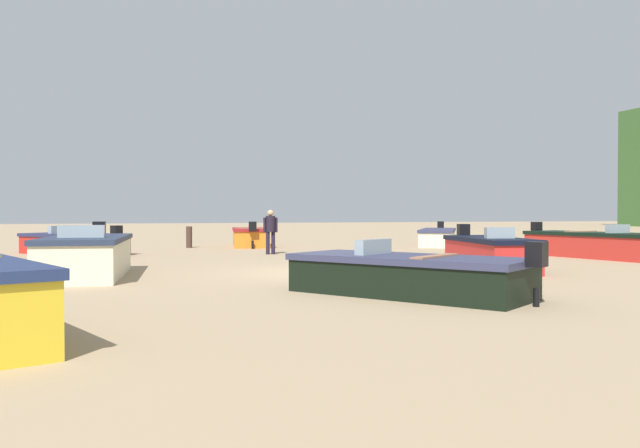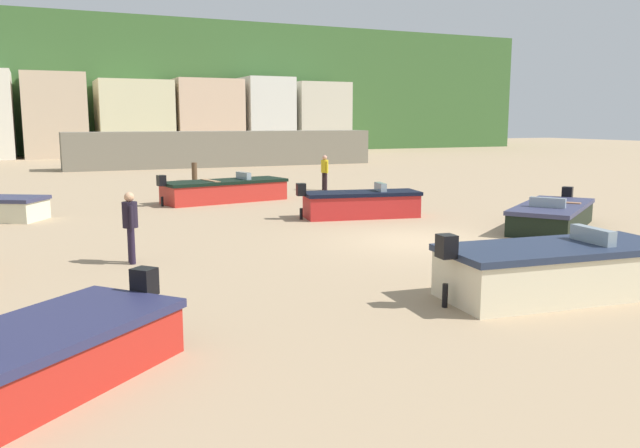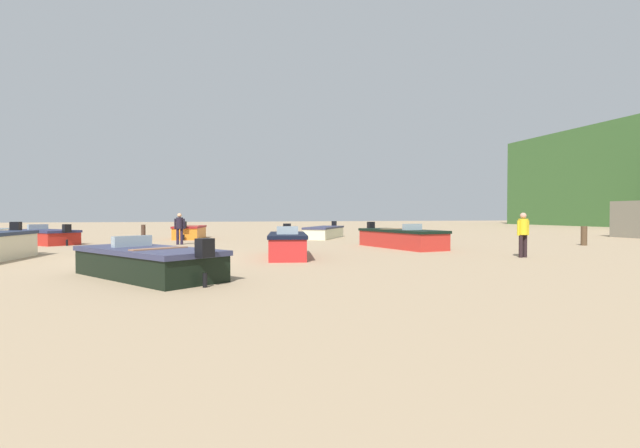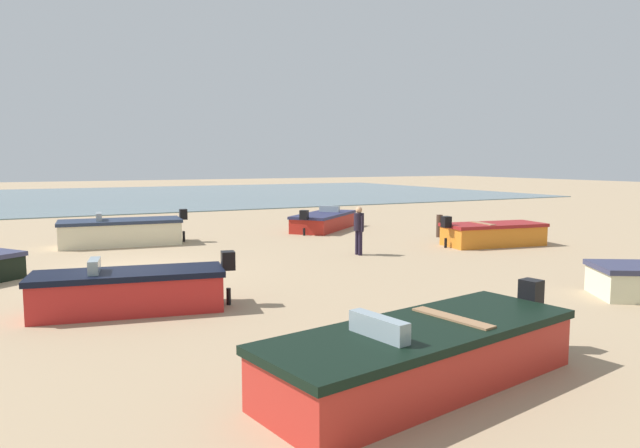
{
  "view_description": "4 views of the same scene",
  "coord_description": "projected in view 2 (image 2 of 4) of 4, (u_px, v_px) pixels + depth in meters",
  "views": [
    {
      "loc": [
        15.48,
        -4.87,
        1.51
      ],
      "look_at": [
        1.15,
        -0.39,
        1.25
      ],
      "focal_mm": 36.13,
      "sensor_mm": 36.0,
      "label": 1
    },
    {
      "loc": [
        -9.25,
        -14.3,
        3.19
      ],
      "look_at": [
        -3.27,
        -0.84,
        0.81
      ],
      "focal_mm": 36.0,
      "sensor_mm": 36.0,
      "label": 2
    },
    {
      "loc": [
        16.29,
        1.45,
        1.56
      ],
      "look_at": [
        -7.68,
        7.98,
        1.01
      ],
      "focal_mm": 24.61,
      "sensor_mm": 36.0,
      "label": 3
    },
    {
      "loc": [
        2.38,
        16.69,
        3.13
      ],
      "look_at": [
        -6.58,
        -0.88,
        0.96
      ],
      "focal_mm": 32.19,
      "sensor_mm": 36.0,
      "label": 4
    }
  ],
  "objects": [
    {
      "name": "beach_walker_distant",
      "position": [
        325.0,
        170.0,
        29.6
      ],
      "size": [
        0.37,
        0.54,
        1.62
      ],
      "rotation": [
        0.0,
        0.0,
        4.81
      ],
      "color": "black",
      "rests_on": "ground"
    },
    {
      "name": "boat_red_1",
      "position": [
        225.0,
        191.0,
        25.51
      ],
      "size": [
        5.31,
        2.54,
        1.18
      ],
      "rotation": [
        0.0,
        0.0,
        4.89
      ],
      "color": "red",
      "rests_on": "ground"
    },
    {
      "name": "harbor_pier",
      "position": [
        225.0,
        149.0,
        45.23
      ],
      "size": [
        21.6,
        2.4,
        2.46
      ],
      "primitive_type": "cube",
      "color": "#736D5C",
      "rests_on": "ground"
    },
    {
      "name": "boat_red_3",
      "position": [
        16.0,
        366.0,
        7.39
      ],
      "size": [
        4.33,
        4.09,
        1.07
      ],
      "rotation": [
        0.0,
        0.0,
        2.29
      ],
      "color": "#B0231A",
      "rests_on": "ground"
    },
    {
      "name": "headland_hill",
      "position": [
        116.0,
        92.0,
        75.62
      ],
      "size": [
        90.0,
        32.0,
        13.12
      ],
      "primitive_type": "cube",
      "color": "#385F2D",
      "rests_on": "ground"
    },
    {
      "name": "townhouse_centre_right",
      "position": [
        206.0,
        117.0,
        61.06
      ],
      "size": [
        6.16,
        5.35,
        7.03
      ],
      "primitive_type": "cube",
      "color": "#D3B394",
      "rests_on": "ground"
    },
    {
      "name": "townhouse_centre",
      "position": [
        134.0,
        118.0,
        58.62
      ],
      "size": [
        6.47,
        5.79,
        6.78
      ],
      "primitive_type": "cube",
      "color": "beige",
      "rests_on": "ground"
    },
    {
      "name": "townhouse_right",
      "position": [
        265.0,
        116.0,
        63.3
      ],
      "size": [
        4.62,
        5.11,
        7.34
      ],
      "primitive_type": "cube",
      "color": "silver",
      "rests_on": "ground"
    },
    {
      "name": "ground_plane",
      "position": [
        419.0,
        241.0,
        17.12
      ],
      "size": [
        160.0,
        160.0,
        0.0
      ],
      "primitive_type": "plane",
      "color": "tan"
    },
    {
      "name": "boat_cream_0",
      "position": [
        557.0,
        270.0,
        11.73
      ],
      "size": [
        4.7,
        2.15,
        1.28
      ],
      "rotation": [
        0.0,
        0.0,
        4.62
      ],
      "color": "beige",
      "rests_on": "ground"
    },
    {
      "name": "mooring_post_near_water",
      "position": [
        194.0,
        171.0,
        34.54
      ],
      "size": [
        0.29,
        0.29,
        0.96
      ],
      "primitive_type": "cylinder",
      "color": "#4E3825",
      "rests_on": "ground"
    },
    {
      "name": "boat_black_6",
      "position": [
        552.0,
        216.0,
        19.14
      ],
      "size": [
        4.62,
        3.97,
        1.05
      ],
      "rotation": [
        0.0,
        0.0,
        2.19
      ],
      "color": "black",
      "rests_on": "ground"
    },
    {
      "name": "townhouse_centre_left",
      "position": [
        54.0,
        116.0,
        55.89
      ],
      "size": [
        5.14,
        5.83,
        7.25
      ],
      "primitive_type": "cube",
      "color": "#C7AE90",
      "rests_on": "ground"
    },
    {
      "name": "beach_walker_foreground",
      "position": [
        130.0,
        222.0,
        14.36
      ],
      "size": [
        0.34,
        0.53,
        1.62
      ],
      "rotation": [
        0.0,
        0.0,
        1.56
      ],
      "color": "black",
      "rests_on": "ground"
    },
    {
      "name": "townhouse_far_right",
      "position": [
        317.0,
        118.0,
        65.61
      ],
      "size": [
        5.5,
        5.19,
        6.98
      ],
      "primitive_type": "cube",
      "color": "beige",
      "rests_on": "ground"
    },
    {
      "name": "boat_red_7",
      "position": [
        361.0,
        204.0,
        21.34
      ],
      "size": [
        4.2,
        2.01,
        1.18
      ],
      "rotation": [
        0.0,
        0.0,
        4.53
      ],
      "color": "red",
      "rests_on": "ground"
    }
  ]
}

